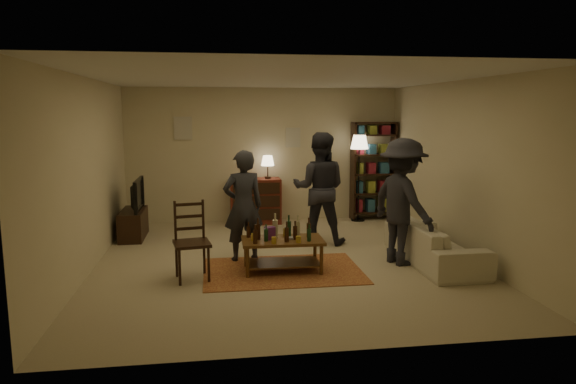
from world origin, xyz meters
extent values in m
plane|color=#C6B793|center=(0.00, 0.00, 0.00)|extent=(6.00, 6.00, 0.00)
plane|color=beige|center=(0.00, 3.00, 1.35)|extent=(5.50, 0.00, 5.50)
plane|color=beige|center=(-2.75, 0.00, 1.35)|extent=(0.00, 6.00, 6.00)
plane|color=beige|center=(2.75, 0.00, 1.35)|extent=(0.00, 6.00, 6.00)
plane|color=beige|center=(0.00, -3.00, 1.35)|extent=(5.50, 0.00, 5.50)
plane|color=white|center=(0.00, 0.00, 2.70)|extent=(6.00, 6.00, 0.00)
cube|color=beige|center=(-1.60, 2.98, 1.90)|extent=(0.35, 0.03, 0.45)
cube|color=beige|center=(0.60, 2.98, 1.70)|extent=(0.30, 0.03, 0.40)
cube|color=maroon|center=(-0.08, -0.49, 0.01)|extent=(2.20, 1.50, 0.01)
cube|color=brown|center=(-0.08, -0.49, 0.44)|extent=(1.14, 0.63, 0.04)
cube|color=brown|center=(-0.08, -0.49, 0.12)|extent=(1.04, 0.53, 0.02)
cylinder|color=brown|center=(-0.59, -0.74, 0.21)|extent=(0.05, 0.05, 0.42)
cylinder|color=brown|center=(0.42, -0.75, 0.21)|extent=(0.05, 0.05, 0.42)
cylinder|color=brown|center=(-0.58, -0.24, 0.21)|extent=(0.05, 0.05, 0.42)
cylinder|color=brown|center=(0.43, -0.25, 0.21)|extent=(0.05, 0.05, 0.42)
cylinder|color=#AF8C28|center=(-0.49, -0.52, 0.51)|extent=(0.07, 0.07, 0.10)
cylinder|color=#AF8C28|center=(-0.23, -0.71, 0.51)|extent=(0.07, 0.07, 0.09)
cylinder|color=#AF8C28|center=(-0.02, -0.32, 0.52)|extent=(0.07, 0.07, 0.11)
cylinder|color=#AF8C28|center=(0.11, -0.71, 0.51)|extent=(0.07, 0.07, 0.09)
cube|color=#6A2D7D|center=(-0.26, -0.47, 0.55)|extent=(0.16, 0.13, 0.18)
cylinder|color=gray|center=(0.04, -0.52, 0.47)|extent=(0.12, 0.12, 0.03)
cube|color=black|center=(-1.32, -0.69, 0.50)|extent=(0.54, 0.54, 0.04)
cylinder|color=black|center=(-1.47, -0.90, 0.24)|extent=(0.04, 0.04, 0.48)
cylinder|color=black|center=(-1.11, -0.84, 0.24)|extent=(0.04, 0.04, 0.48)
cylinder|color=black|center=(-1.54, -0.53, 0.24)|extent=(0.04, 0.04, 0.48)
cylinder|color=black|center=(-1.17, -0.47, 0.24)|extent=(0.04, 0.04, 0.48)
cube|color=black|center=(-1.35, -0.50, 0.79)|extent=(0.37, 0.09, 0.55)
cube|color=black|center=(-2.45, 1.80, 0.25)|extent=(0.40, 1.00, 0.50)
imported|color=black|center=(-2.43, 1.80, 0.78)|extent=(0.13, 0.97, 0.56)
cube|color=maroon|center=(-0.20, 2.72, 0.45)|extent=(1.00, 0.48, 0.90)
cube|color=black|center=(-0.20, 2.47, 0.22)|extent=(0.92, 0.02, 0.22)
cube|color=black|center=(-0.20, 2.47, 0.48)|extent=(0.92, 0.02, 0.22)
cube|color=black|center=(-0.20, 2.47, 0.74)|extent=(0.92, 0.02, 0.22)
cylinder|color=black|center=(0.05, 2.72, 0.92)|extent=(0.12, 0.12, 0.04)
cylinder|color=black|center=(0.05, 2.72, 1.05)|extent=(0.02, 0.02, 0.22)
cone|color=#FFE5B2|center=(0.05, 2.72, 1.26)|extent=(0.26, 0.26, 0.20)
cube|color=black|center=(1.82, 2.78, 1.00)|extent=(0.04, 0.34, 2.00)
cube|color=black|center=(2.68, 2.78, 1.00)|extent=(0.04, 0.34, 2.00)
cube|color=black|center=(2.25, 2.78, 0.15)|extent=(0.90, 0.34, 0.03)
cube|color=black|center=(2.25, 2.78, 0.55)|extent=(0.90, 0.34, 0.03)
cube|color=black|center=(2.25, 2.78, 0.95)|extent=(0.90, 0.34, 0.03)
cube|color=black|center=(2.25, 2.78, 1.35)|extent=(0.90, 0.34, 0.03)
cube|color=black|center=(2.25, 2.78, 1.75)|extent=(0.90, 0.34, 0.03)
cube|color=black|center=(2.25, 2.78, 2.00)|extent=(0.90, 0.34, 0.03)
cube|color=maroon|center=(1.95, 2.78, 0.29)|extent=(0.12, 0.22, 0.26)
cube|color=#295B7C|center=(2.20, 2.78, 0.29)|extent=(0.15, 0.22, 0.26)
cube|color=olive|center=(2.47, 2.78, 0.29)|extent=(0.18, 0.22, 0.26)
cube|color=#295B7C|center=(1.95, 2.78, 0.69)|extent=(0.12, 0.22, 0.24)
cube|color=olive|center=(2.20, 2.78, 0.69)|extent=(0.15, 0.22, 0.24)
cube|color=maroon|center=(2.47, 2.78, 0.69)|extent=(0.18, 0.22, 0.24)
cube|color=olive|center=(1.95, 2.78, 1.07)|extent=(0.12, 0.22, 0.22)
cube|color=maroon|center=(2.20, 2.78, 1.07)|extent=(0.15, 0.22, 0.22)
cube|color=#295B7C|center=(2.47, 2.78, 1.07)|extent=(0.18, 0.22, 0.22)
cube|color=maroon|center=(1.95, 2.78, 1.47)|extent=(0.12, 0.22, 0.20)
cube|color=#295B7C|center=(2.20, 2.78, 1.47)|extent=(0.15, 0.22, 0.20)
cube|color=olive|center=(2.47, 2.78, 1.47)|extent=(0.18, 0.22, 0.20)
cube|color=#295B7C|center=(1.95, 2.78, 1.85)|extent=(0.12, 0.22, 0.18)
cube|color=olive|center=(2.20, 2.78, 1.85)|extent=(0.15, 0.22, 0.18)
cube|color=maroon|center=(2.47, 2.78, 1.85)|extent=(0.18, 0.22, 0.18)
cylinder|color=black|center=(1.91, 2.65, 0.01)|extent=(0.28, 0.28, 0.03)
cylinder|color=black|center=(1.91, 2.65, 0.78)|extent=(0.03, 0.03, 1.57)
cone|color=#FFE5B2|center=(1.91, 2.65, 1.62)|extent=(0.36, 0.36, 0.28)
imported|color=beige|center=(2.20, -0.40, 0.30)|extent=(0.81, 2.08, 0.61)
imported|color=#27282F|center=(-0.59, 0.13, 0.83)|extent=(0.67, 0.51, 1.67)
imported|color=#27262E|center=(0.74, 0.99, 0.94)|extent=(1.08, 0.94, 1.89)
imported|color=#24242C|center=(1.70, -0.36, 0.92)|extent=(1.04, 1.35, 1.85)
camera|label=1|loc=(-1.01, -7.40, 2.22)|focal=32.00mm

